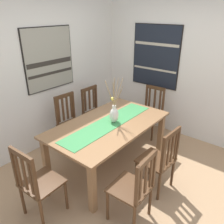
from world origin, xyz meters
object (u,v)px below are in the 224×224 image
object	(u,v)px
painting_on_side_wall	(156,56)
chair_4	(134,188)
chair_3	(37,182)
painting_on_back_wall	(49,59)
chair_0	(95,111)
centerpiece_vase	(114,113)
chair_5	(71,121)
chair_1	(151,111)
dining_table	(109,129)
chair_2	(160,159)

from	to	relation	value
painting_on_side_wall	chair_4	bearing A→B (deg)	-154.56
chair_3	painting_on_back_wall	world-z (taller)	painting_on_back_wall
chair_0	painting_on_side_wall	bearing A→B (deg)	-32.78
centerpiece_vase	painting_on_side_wall	xyz separation A→B (m)	(1.57, 0.23, 0.57)
chair_5	centerpiece_vase	bearing A→B (deg)	-85.25
chair_0	chair_1	distance (m)	1.08
dining_table	chair_0	distance (m)	1.06
chair_5	painting_on_back_wall	distance (m)	1.11
chair_1	chair_4	xyz separation A→B (m)	(-1.93, -0.91, -0.00)
centerpiece_vase	chair_0	size ratio (longest dim) A/B	0.78
chair_2	chair_3	bearing A→B (deg)	145.76
chair_0	dining_table	bearing A→B (deg)	-125.26
centerpiece_vase	chair_0	world-z (taller)	centerpiece_vase
chair_1	chair_5	world-z (taller)	chair_5
chair_2	painting_on_back_wall	bearing A→B (deg)	90.33
dining_table	centerpiece_vase	xyz separation A→B (m)	(0.07, -0.04, 0.24)
chair_3	painting_on_side_wall	world-z (taller)	painting_on_side_wall
chair_1	chair_3	distance (m)	2.56
chair_5	chair_0	bearing A→B (deg)	-1.02
centerpiece_vase	chair_1	world-z (taller)	centerpiece_vase
chair_0	painting_on_back_wall	xyz separation A→B (m)	(-0.62, 0.42, 1.05)
chair_0	chair_2	world-z (taller)	chair_2
centerpiece_vase	chair_1	xyz separation A→B (m)	(1.21, 0.06, -0.40)
centerpiece_vase	chair_2	bearing A→B (deg)	-94.81
centerpiece_vase	painting_on_back_wall	bearing A→B (deg)	93.55
centerpiece_vase	chair_3	xyz separation A→B (m)	(-1.35, 0.04, -0.39)
chair_2	chair_5	xyz separation A→B (m)	(-0.01, 1.74, 0.01)
chair_4	painting_on_back_wall	bearing A→B (deg)	73.79
dining_table	chair_1	bearing A→B (deg)	0.57
chair_1	chair_4	bearing A→B (deg)	-154.74
chair_1	chair_2	size ratio (longest dim) A/B	1.00
chair_0	chair_5	bearing A→B (deg)	178.98
chair_2	painting_on_side_wall	size ratio (longest dim) A/B	0.81
chair_0	chair_3	distance (m)	2.07
centerpiece_vase	chair_5	xyz separation A→B (m)	(-0.08, 0.91, -0.39)
dining_table	chair_2	size ratio (longest dim) A/B	1.96
chair_3	painting_on_side_wall	size ratio (longest dim) A/B	0.83
chair_3	centerpiece_vase	bearing A→B (deg)	-1.75
painting_on_back_wall	chair_5	bearing A→B (deg)	-89.14
chair_4	chair_5	distance (m)	1.88
centerpiece_vase	chair_2	distance (m)	0.92
centerpiece_vase	chair_5	world-z (taller)	centerpiece_vase
chair_0	painting_on_side_wall	distance (m)	1.57
chair_0	centerpiece_vase	bearing A→B (deg)	-120.71
chair_0	painting_on_side_wall	world-z (taller)	painting_on_side_wall
chair_1	chair_5	xyz separation A→B (m)	(-1.29, 0.86, 0.01)
dining_table	centerpiece_vase	distance (m)	0.25
centerpiece_vase	chair_1	size ratio (longest dim) A/B	0.77
chair_1	chair_2	world-z (taller)	same
dining_table	chair_3	size ratio (longest dim) A/B	1.91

